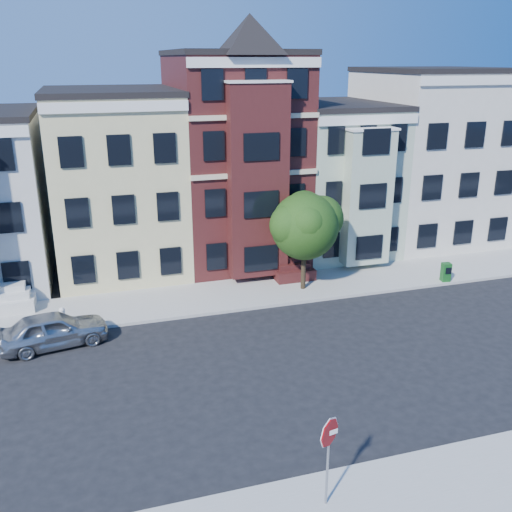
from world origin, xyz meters
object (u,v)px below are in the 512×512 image
object	(u,v)px
newspaper_box	(446,272)
fire_hydrant	(63,319)
street_tree	(305,231)
parked_car	(53,330)
stop_sign	(328,457)

from	to	relation	value
newspaper_box	fire_hydrant	world-z (taller)	newspaper_box
street_tree	fire_hydrant	size ratio (longest dim) A/B	8.55
parked_car	street_tree	bearing A→B (deg)	-88.06
fire_hydrant	stop_sign	xyz separation A→B (m)	(7.13, -13.70, 1.18)
parked_car	newspaper_box	distance (m)	20.58
street_tree	fire_hydrant	bearing A→B (deg)	-174.76
street_tree	newspaper_box	distance (m)	8.49
newspaper_box	fire_hydrant	size ratio (longest dim) A/B	1.38
parked_car	stop_sign	world-z (taller)	stop_sign
newspaper_box	street_tree	bearing A→B (deg)	-179.99
parked_car	fire_hydrant	bearing A→B (deg)	-22.75
newspaper_box	parked_car	bearing A→B (deg)	-166.90
stop_sign	newspaper_box	bearing A→B (deg)	34.45
parked_car	fire_hydrant	size ratio (longest dim) A/B	6.03
parked_car	newspaper_box	xyz separation A→B (m)	(20.54, 1.36, -0.11)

